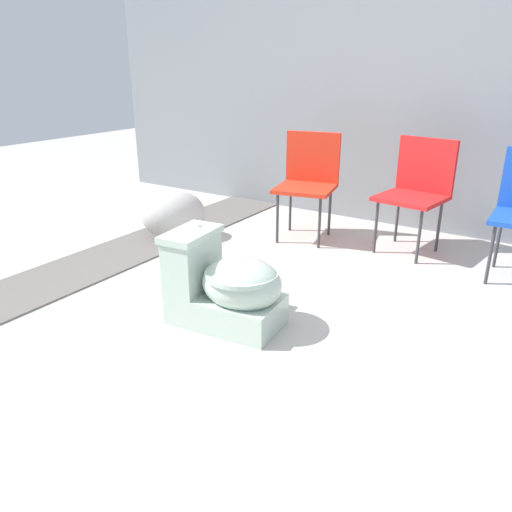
% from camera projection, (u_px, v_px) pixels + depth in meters
% --- Properties ---
extents(ground_plane, '(14.00, 14.00, 0.00)m').
position_uv_depth(ground_plane, '(212.00, 337.00, 2.62)').
color(ground_plane, '#B7B2A8').
extents(gravel_strip, '(0.56, 8.00, 0.01)m').
position_uv_depth(gravel_strip, '(111.00, 257.00, 3.69)').
color(gravel_strip, '#605B56').
rests_on(gravel_strip, ground).
extents(building_wall, '(7.00, 0.20, 2.60)m').
position_uv_depth(building_wall, '(458.00, 69.00, 3.88)').
color(building_wall, gray).
rests_on(building_wall, ground).
extents(toilet, '(0.67, 0.44, 0.52)m').
position_uv_depth(toilet, '(226.00, 287.00, 2.68)').
color(toilet, '#B2C6B7').
rests_on(toilet, ground).
extents(folding_chair_left, '(0.52, 0.52, 0.83)m').
position_uv_depth(folding_chair_left, '(309.00, 174.00, 3.99)').
color(folding_chair_left, red).
rests_on(folding_chair_left, ground).
extents(folding_chair_middle, '(0.50, 0.50, 0.83)m').
position_uv_depth(folding_chair_middle, '(418.00, 184.00, 3.69)').
color(folding_chair_middle, red).
rests_on(folding_chair_middle, ground).
extents(boulder_near, '(0.60, 0.64, 0.40)m').
position_uv_depth(boulder_near, '(174.00, 215.00, 4.03)').
color(boulder_near, '#B7B2AD').
rests_on(boulder_near, ground).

